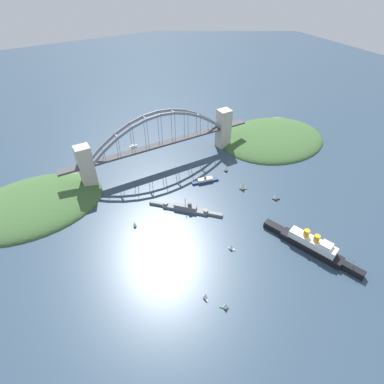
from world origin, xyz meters
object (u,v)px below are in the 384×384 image
ocean_liner (311,245)px  naval_cruiser (186,208)px  small_boat_1 (276,197)px  harbor_ferry_steamer (205,180)px  small_boat_3 (243,185)px  small_boat_4 (226,168)px  harbor_arch_bridge (161,144)px  seaplane_taxiing_near_bridge (133,146)px  small_boat_0 (205,296)px  small_boat_5 (135,224)px  small_boat_2 (226,305)px  small_boat_6 (231,247)px

ocean_liner → naval_cruiser: (75.90, -107.93, -3.62)m
small_boat_1 → harbor_ferry_steamer: bearing=-52.2°
small_boat_3 → small_boat_1: bearing=122.0°
naval_cruiser → small_boat_4: size_ratio=6.50×
small_boat_1 → small_boat_3: (21.24, -33.98, 1.45)m
harbor_arch_bridge → seaplane_taxiing_near_bridge: size_ratio=21.59×
small_boat_0 → small_boat_4: (-118.98, -142.93, 1.11)m
naval_cruiser → small_boat_1: size_ratio=7.21×
harbor_ferry_steamer → small_boat_4: bearing=-168.0°
naval_cruiser → seaplane_taxiing_near_bridge: size_ratio=5.21×
seaplane_taxiing_near_bridge → small_boat_4: bearing=126.1°
naval_cruiser → small_boat_3: bearing=179.5°
harbor_ferry_steamer → small_boat_1: small_boat_1 is taller
harbor_arch_bridge → small_boat_1: 154.05m
harbor_arch_bridge → seaplane_taxiing_near_bridge: harbor_arch_bridge is taller
small_boat_0 → small_boat_4: 185.97m
harbor_arch_bridge → small_boat_4: size_ratio=26.94×
harbor_arch_bridge → small_boat_1: harbor_arch_bridge is taller
small_boat_5 → naval_cruiser: bearing=175.9°
small_boat_2 → naval_cruiser: bearing=-103.7°
harbor_arch_bridge → naval_cruiser: bearing=80.0°
small_boat_0 → small_boat_3: size_ratio=0.60×
small_boat_1 → small_boat_5: bearing=-14.0°
small_boat_1 → small_boat_5: size_ratio=1.19×
small_boat_1 → seaplane_taxiing_near_bridge: bearing=-62.2°
small_boat_0 → harbor_arch_bridge: bearing=-105.6°
harbor_ferry_steamer → small_boat_0: size_ratio=4.80×
small_boat_0 → small_boat_6: bearing=-146.4°
ocean_liner → small_boat_1: ocean_liner is taller
naval_cruiser → harbor_ferry_steamer: (-45.21, -32.77, -0.54)m
harbor_arch_bridge → naval_cruiser: 99.04m
small_boat_4 → small_boat_1: bearing=102.6°
naval_cruiser → small_boat_4: naval_cruiser is taller
harbor_arch_bridge → naval_cruiser: size_ratio=4.15×
small_boat_3 → naval_cruiser: bearing=-0.5°
harbor_ferry_steamer → small_boat_6: 108.47m
naval_cruiser → small_boat_5: 58.02m
seaplane_taxiing_near_bridge → small_boat_5: 159.12m
naval_cruiser → harbor_ferry_steamer: bearing=-144.1°
harbor_ferry_steamer → small_boat_4: (-35.46, -7.52, 2.08)m
small_boat_1 → small_boat_2: small_boat_1 is taller
harbor_arch_bridge → harbor_ferry_steamer: bearing=115.2°
harbor_arch_bridge → ocean_liner: bearing=106.4°
harbor_ferry_steamer → small_boat_6: size_ratio=5.08×
small_boat_0 → small_boat_1: bearing=-153.4°
harbor_arch_bridge → harbor_ferry_steamer: size_ratio=7.57×
seaplane_taxiing_near_bridge → small_boat_4: size_ratio=1.25×
naval_cruiser → small_boat_1: 103.41m
harbor_ferry_steamer → small_boat_0: harbor_ferry_steamer is taller
ocean_liner → small_boat_3: bearing=-90.2°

